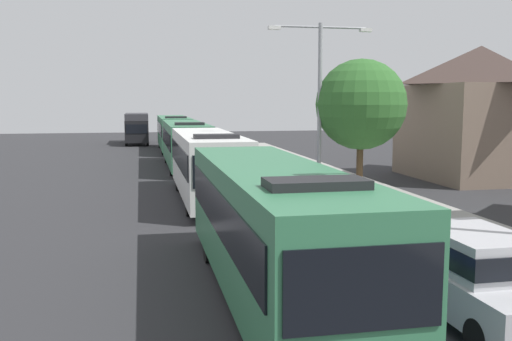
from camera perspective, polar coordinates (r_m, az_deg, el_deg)
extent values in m
cube|color=#33724C|center=(13.29, 1.59, -5.35)|extent=(2.50, 11.15, 2.70)
cube|color=black|center=(13.56, 6.85, -3.65)|extent=(0.04, 10.26, 1.00)
cube|color=black|center=(13.00, -3.88, -4.07)|extent=(0.04, 10.26, 1.00)
cube|color=black|center=(8.05, 10.78, -11.55)|extent=(2.30, 0.04, 1.20)
cube|color=navy|center=(13.82, 6.82, -8.33)|extent=(0.03, 10.59, 0.36)
cube|color=black|center=(9.86, 6.00, -1.29)|extent=(1.75, 0.90, 0.16)
cylinder|color=black|center=(10.82, 11.77, -15.10)|extent=(0.28, 1.00, 1.00)
cylinder|color=black|center=(10.21, -0.15, -16.34)|extent=(0.28, 1.00, 1.00)
cylinder|color=black|center=(16.72, 2.90, -7.00)|extent=(0.28, 1.00, 1.00)
cylinder|color=black|center=(16.33, -4.66, -7.36)|extent=(0.28, 1.00, 1.00)
cube|color=silver|center=(26.07, -4.90, 0.72)|extent=(2.50, 11.02, 2.70)
cube|color=black|center=(26.21, -2.15, 1.55)|extent=(0.04, 10.13, 1.00)
cube|color=black|center=(25.92, -7.70, 1.43)|extent=(0.04, 10.13, 1.00)
cube|color=black|center=(20.59, -3.15, -0.10)|extent=(2.30, 0.04, 1.20)
cube|color=navy|center=(26.34, -2.11, -0.94)|extent=(0.03, 10.46, 0.36)
cube|color=black|center=(22.68, -3.98, 3.42)|extent=(1.75, 0.90, 0.16)
cylinder|color=black|center=(23.05, -1.17, -3.09)|extent=(0.28, 1.00, 1.00)
cylinder|color=black|center=(22.77, -6.64, -3.27)|extent=(0.28, 1.00, 1.00)
cylinder|color=black|center=(29.34, -3.42, -0.92)|extent=(0.28, 1.00, 1.00)
cylinder|color=black|center=(29.12, -7.71, -1.03)|extent=(0.28, 1.00, 1.00)
cube|color=#33724C|center=(38.78, -7.07, 2.76)|extent=(2.50, 12.23, 2.70)
cube|color=black|center=(38.87, -5.20, 3.31)|extent=(0.04, 11.25, 1.00)
cube|color=black|center=(38.68, -8.95, 3.23)|extent=(0.04, 11.25, 1.00)
cube|color=black|center=(32.66, -6.25, 2.50)|extent=(2.30, 0.04, 1.20)
cube|color=orange|center=(38.96, -5.17, 1.62)|extent=(0.03, 11.62, 0.36)
cube|color=black|center=(35.05, -6.64, 4.66)|extent=(1.75, 0.90, 0.16)
cylinder|color=black|center=(35.24, -4.78, 0.40)|extent=(0.28, 1.00, 1.00)
cylinder|color=black|center=(35.06, -8.35, 0.32)|extent=(0.28, 1.00, 1.00)
cylinder|color=black|center=(42.31, -5.91, 1.49)|extent=(0.28, 1.00, 1.00)
cylinder|color=black|center=(42.16, -8.88, 1.43)|extent=(0.28, 1.00, 1.00)
cube|color=#33724C|center=(52.24, -8.21, 3.82)|extent=(2.50, 12.27, 2.70)
cube|color=black|center=(52.31, -6.82, 4.23)|extent=(0.04, 11.29, 1.00)
cube|color=black|center=(52.17, -9.61, 4.18)|extent=(0.04, 11.29, 1.00)
cube|color=black|center=(46.09, -7.78, 3.79)|extent=(2.30, 0.04, 1.20)
cube|color=black|center=(52.38, -6.79, 2.98)|extent=(0.03, 11.66, 0.36)
cube|color=black|center=(48.51, -7.99, 5.28)|extent=(1.75, 0.90, 0.16)
cylinder|color=black|center=(48.61, -6.63, 2.20)|extent=(0.28, 1.00, 1.00)
cylinder|color=black|center=(48.48, -9.23, 2.14)|extent=(0.28, 1.00, 1.00)
cylinder|color=black|center=(55.75, -7.26, 2.80)|extent=(0.28, 1.00, 1.00)
cylinder|color=black|center=(55.63, -9.52, 2.75)|extent=(0.28, 1.00, 1.00)
cube|color=#B7B7BC|center=(12.71, 21.12, -11.09)|extent=(1.84, 4.48, 0.80)
cube|color=#B7B7BC|center=(12.61, 20.91, -7.44)|extent=(1.62, 2.60, 0.80)
cube|color=black|center=(12.61, 20.91, -7.44)|extent=(1.66, 2.69, 0.44)
cylinder|color=black|center=(11.31, 21.32, -15.27)|extent=(0.22, 0.70, 0.70)
cylinder|color=black|center=(13.57, 14.86, -11.24)|extent=(0.22, 0.70, 0.70)
cylinder|color=black|center=(14.35, 20.84, -10.46)|extent=(0.22, 0.70, 0.70)
cube|color=black|center=(58.14, -11.80, 3.82)|extent=(2.30, 1.80, 2.20)
cube|color=#333338|center=(62.21, -11.79, 4.34)|extent=(2.35, 6.39, 2.70)
cube|color=black|center=(57.20, -11.81, 4.07)|extent=(2.07, 0.04, 0.90)
cylinder|color=black|center=(58.21, -12.79, 2.81)|extent=(0.26, 0.90, 0.90)
cylinder|color=black|center=(58.20, -10.76, 2.86)|extent=(0.26, 0.90, 0.90)
cylinder|color=black|center=(63.65, -12.68, 3.16)|extent=(0.26, 0.90, 0.90)
cylinder|color=black|center=(63.63, -10.82, 3.20)|extent=(0.26, 0.90, 0.90)
cylinder|color=gray|center=(27.35, 6.35, 6.11)|extent=(0.20, 0.20, 7.97)
cylinder|color=gray|center=(27.24, 4.17, 14.11)|extent=(2.22, 0.10, 0.10)
cube|color=silver|center=(26.96, 1.83, 14.02)|extent=(0.56, 0.28, 0.16)
cylinder|color=gray|center=(27.91, 8.69, 13.87)|extent=(2.22, 0.10, 0.10)
cube|color=silver|center=(28.29, 10.85, 13.57)|extent=(0.56, 0.28, 0.16)
cylinder|color=#4C3823|center=(28.19, 10.28, 0.45)|extent=(0.32, 0.32, 2.45)
sphere|color=#2D6028|center=(28.01, 10.42, 6.48)|extent=(4.34, 4.34, 4.34)
cube|color=#7A6656|center=(35.67, 21.21, 3.61)|extent=(6.82, 8.01, 5.44)
pyramid|color=#42332D|center=(35.68, 21.48, 9.74)|extent=(7.16, 8.41, 2.19)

